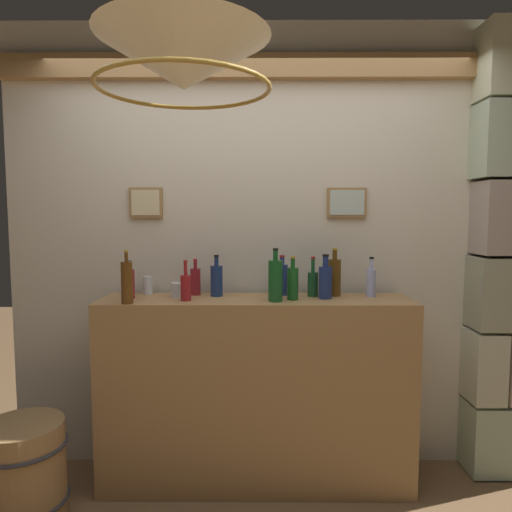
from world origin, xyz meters
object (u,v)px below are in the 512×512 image
at_px(liquor_bottle_bourbon, 313,283).
at_px(liquor_bottle_rye, 334,277).
at_px(liquor_bottle_sherry, 127,282).
at_px(liquor_bottle_mezcal, 325,281).
at_px(liquor_bottle_scotch, 293,283).
at_px(liquor_bottle_brandy, 195,281).
at_px(liquor_bottle_rum, 217,280).
at_px(glass_tumbler_highball, 177,290).
at_px(glass_tumbler_rocks, 148,285).
at_px(liquor_bottle_port, 186,287).
at_px(liquor_bottle_amaro, 130,283).
at_px(wooden_barrel, 24,472).
at_px(pendant_lamp, 183,65).
at_px(liquor_bottle_gin, 282,279).
at_px(liquor_bottle_vodka, 275,280).
at_px(liquor_bottle_tequila, 371,282).

distance_m(liquor_bottle_bourbon, liquor_bottle_rye, 0.14).
bearing_deg(liquor_bottle_sherry, liquor_bottle_mezcal, 7.95).
distance_m(liquor_bottle_scotch, liquor_bottle_brandy, 0.59).
xyz_separation_m(liquor_bottle_rum, glass_tumbler_highball, (-0.23, -0.04, -0.05)).
bearing_deg(glass_tumbler_rocks, liquor_bottle_port, -38.72).
height_order(liquor_bottle_amaro, glass_tumbler_rocks, liquor_bottle_amaro).
bearing_deg(wooden_barrel, pendant_lamp, -32.37).
bearing_deg(liquor_bottle_gin, liquor_bottle_scotch, -70.85).
relative_size(glass_tumbler_rocks, glass_tumbler_highball, 1.30).
xyz_separation_m(liquor_bottle_vodka, wooden_barrel, (-1.30, -0.27, -0.96)).
relative_size(liquor_bottle_mezcal, glass_tumbler_highball, 3.05).
relative_size(liquor_bottle_gin, liquor_bottle_port, 1.05).
height_order(liquor_bottle_bourbon, pendant_lamp, pendant_lamp).
bearing_deg(liquor_bottle_brandy, liquor_bottle_bourbon, -3.72).
distance_m(liquor_bottle_rye, liquor_bottle_port, 0.87).
relative_size(liquor_bottle_scotch, liquor_bottle_mezcal, 0.97).
height_order(liquor_bottle_scotch, liquor_bottle_vodka, liquor_bottle_vodka).
relative_size(liquor_bottle_brandy, liquor_bottle_rye, 0.76).
height_order(liquor_bottle_rum, liquor_bottle_amaro, liquor_bottle_rum).
bearing_deg(glass_tumbler_rocks, wooden_barrel, -136.82).
xyz_separation_m(liquor_bottle_mezcal, liquor_bottle_vodka, (-0.29, -0.09, 0.02)).
relative_size(liquor_bottle_scotch, liquor_bottle_vodka, 0.84).
bearing_deg(pendant_lamp, liquor_bottle_brandy, 96.14).
xyz_separation_m(liquor_bottle_mezcal, pendant_lamp, (-0.65, -0.96, 0.90)).
xyz_separation_m(liquor_bottle_rum, liquor_bottle_tequila, (0.91, -0.02, -0.01)).
bearing_deg(liquor_bottle_rum, liquor_bottle_mezcal, -6.96).
relative_size(liquor_bottle_scotch, pendant_lamp, 0.40).
bearing_deg(liquor_bottle_rum, glass_tumbler_rocks, 170.94).
height_order(liquor_bottle_scotch, liquor_bottle_rye, liquor_bottle_rye).
height_order(liquor_bottle_vodka, glass_tumbler_highball, liquor_bottle_vodka).
bearing_deg(glass_tumbler_rocks, liquor_bottle_mezcal, -7.81).
bearing_deg(wooden_barrel, liquor_bottle_port, 19.94).
distance_m(liquor_bottle_scotch, liquor_bottle_tequila, 0.48).
relative_size(liquor_bottle_brandy, glass_tumbler_highball, 2.59).
height_order(liquor_bottle_rye, liquor_bottle_tequila, liquor_bottle_rye).
xyz_separation_m(liquor_bottle_mezcal, liquor_bottle_brandy, (-0.76, 0.12, -0.02)).
bearing_deg(liquor_bottle_brandy, liquor_bottle_vodka, -23.41).
distance_m(liquor_bottle_amaro, liquor_bottle_port, 0.34).
distance_m(liquor_bottle_scotch, glass_tumbler_rocks, 0.89).
bearing_deg(glass_tumbler_rocks, liquor_bottle_amaro, -116.15).
distance_m(liquor_bottle_mezcal, liquor_bottle_bourbon, 0.10).
bearing_deg(liquor_bottle_tequila, liquor_bottle_sherry, -171.12).
relative_size(liquor_bottle_gin, liquor_bottle_amaro, 1.10).
relative_size(liquor_bottle_gin, liquor_bottle_sherry, 0.82).
xyz_separation_m(liquor_bottle_tequila, wooden_barrel, (-1.87, -0.42, -0.93)).
bearing_deg(glass_tumbler_rocks, liquor_bottle_gin, -2.10).
distance_m(liquor_bottle_sherry, glass_tumbler_highball, 0.32).
bearing_deg(pendant_lamp, liquor_bottle_gin, 69.48).
bearing_deg(liquor_bottle_vodka, liquor_bottle_rye, 26.82).
xyz_separation_m(liquor_bottle_scotch, liquor_bottle_port, (-0.60, -0.03, -0.02)).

